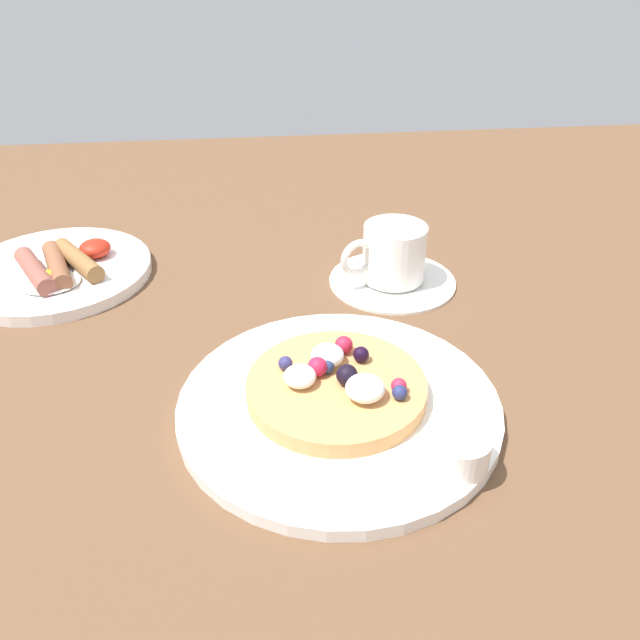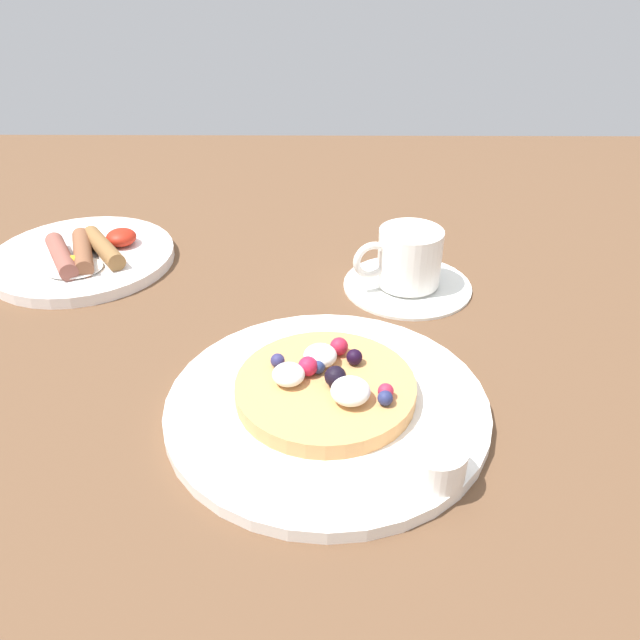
# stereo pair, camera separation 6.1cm
# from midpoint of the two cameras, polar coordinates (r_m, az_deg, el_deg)

# --- Properties ---
(ground_plane) EXTENTS (1.78, 1.51, 0.03)m
(ground_plane) POSITION_cam_midpoint_polar(r_m,az_deg,el_deg) (0.61, -2.50, -6.00)
(ground_plane) COLOR brown
(pancake_plate) EXTENTS (0.28, 0.28, 0.01)m
(pancake_plate) POSITION_cam_midpoint_polar(r_m,az_deg,el_deg) (0.56, 3.76, -7.75)
(pancake_plate) COLOR white
(pancake_plate) RESTS_ON ground_plane
(pancake_with_berries) EXTENTS (0.16, 0.16, 0.04)m
(pancake_with_berries) POSITION_cam_midpoint_polar(r_m,az_deg,el_deg) (0.56, 3.68, -6.00)
(pancake_with_berries) COLOR tan
(pancake_with_berries) RESTS_ON pancake_plate
(syrup_ramekin) EXTENTS (0.05, 0.05, 0.03)m
(syrup_ramekin) POSITION_cam_midpoint_polar(r_m,az_deg,el_deg) (0.50, 13.80, -12.23)
(syrup_ramekin) COLOR white
(syrup_ramekin) RESTS_ON pancake_plate
(breakfast_plate) EXTENTS (0.22, 0.22, 0.01)m
(breakfast_plate) POSITION_cam_midpoint_polar(r_m,az_deg,el_deg) (0.83, -18.41, 5.21)
(breakfast_plate) COLOR white
(breakfast_plate) RESTS_ON ground_plane
(fried_breakfast) EXTENTS (0.11, 0.12, 0.02)m
(fried_breakfast) POSITION_cam_midpoint_polar(r_m,az_deg,el_deg) (0.81, -17.98, 5.73)
(fried_breakfast) COLOR olive
(fried_breakfast) RESTS_ON breakfast_plate
(coffee_saucer) EXTENTS (0.15, 0.15, 0.01)m
(coffee_saucer) POSITION_cam_midpoint_polar(r_m,az_deg,el_deg) (0.75, 10.07, 3.06)
(coffee_saucer) COLOR white
(coffee_saucer) RESTS_ON ground_plane
(coffee_cup) EXTENTS (0.10, 0.07, 0.06)m
(coffee_cup) POSITION_cam_midpoint_polar(r_m,az_deg,el_deg) (0.73, 10.21, 5.54)
(coffee_cup) COLOR white
(coffee_cup) RESTS_ON coffee_saucer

